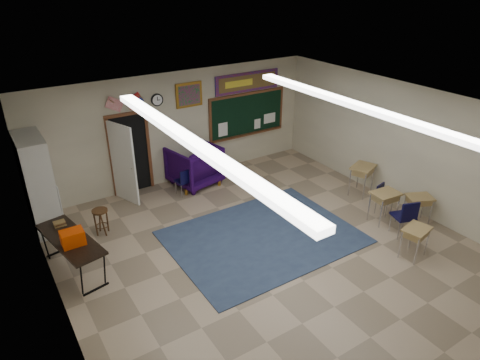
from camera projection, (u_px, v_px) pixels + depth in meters
floor at (278, 259)px, 8.76m from camera, size 9.00×9.00×0.00m
back_wall at (178, 127)px, 11.49m from camera, size 8.00×0.04×3.00m
left_wall at (60, 265)px, 6.16m from camera, size 0.04×9.00×3.00m
right_wall at (416, 151)px, 10.03m from camera, size 0.04×9.00×3.00m
ceiling at (284, 118)px, 7.43m from camera, size 8.00×9.00×0.04m
area_rug at (263, 237)px, 9.46m from camera, size 4.00×3.00×0.02m
fluorescent_strips at (284, 122)px, 7.45m from camera, size 3.86×6.00×0.10m
doorway at (128, 156)px, 10.85m from camera, size 1.10×0.89×2.16m
chalkboard at (247, 115)px, 12.54m from camera, size 2.55×0.14×1.30m
bulletin_board at (248, 82)px, 12.10m from camera, size 2.10×0.05×0.55m
framed_art_print at (189, 95)px, 11.25m from camera, size 0.75×0.05×0.65m
wall_clock at (157, 100)px, 10.82m from camera, size 0.32×0.05×0.32m
wall_flags at (124, 100)px, 10.33m from camera, size 1.16×0.06×0.70m
storage_cabinet at (38, 184)px, 9.38m from camera, size 0.59×1.25×2.20m
wingback_armchair at (194, 165)px, 11.59m from camera, size 1.40×1.43×1.10m
student_chair_reading at (183, 181)px, 11.10m from camera, size 0.42×0.42×0.74m
student_chair_desk_a at (403, 217)px, 9.37m from camera, size 0.57×0.57×0.90m
student_chair_desk_b at (385, 200)px, 10.22m from camera, size 0.44×0.44×0.74m
student_desk_front_left at (384, 205)px, 9.89m from camera, size 0.66×0.52×0.75m
student_desk_front_right at (362, 178)px, 11.10m from camera, size 0.79×0.70×0.80m
student_desk_back_left at (414, 241)px, 8.67m from camera, size 0.64×0.53×0.68m
student_desk_back_right at (418, 208)px, 9.86m from camera, size 0.70×0.63×0.68m
folding_table at (73, 253)px, 8.24m from camera, size 0.97×1.92×1.04m
wooden_stool at (101, 221)px, 9.46m from camera, size 0.34×0.34×0.60m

